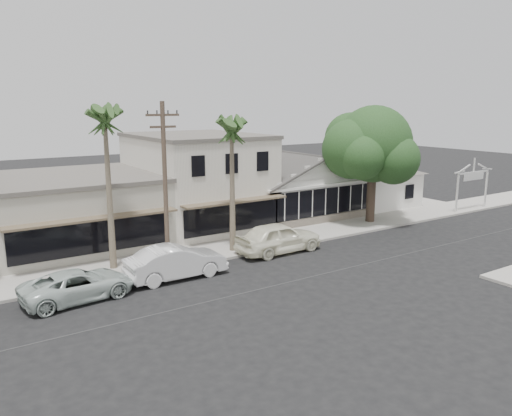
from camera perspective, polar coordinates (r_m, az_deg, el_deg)
ground at (r=28.51m, az=11.39°, el=-6.52°), size 140.00×140.00×0.00m
sidewalk_north at (r=29.51m, az=-9.41°, el=-5.66°), size 90.00×3.50×0.15m
corner_shop at (r=40.28m, az=4.17°, el=2.86°), size 10.40×8.60×5.10m
side_cottage at (r=45.19m, az=13.20°, el=2.12°), size 6.00×6.00×3.00m
arch_sign at (r=45.21m, az=23.60°, el=3.58°), size 4.12×0.12×3.95m
row_building_near at (r=36.84m, az=-6.76°, el=2.97°), size 8.00×10.00×6.50m
row_building_midnear at (r=34.06m, az=-20.36°, el=-0.38°), size 10.00×10.00×4.20m
utility_pole at (r=26.67m, az=-10.35°, el=2.85°), size 1.80×0.24×9.00m
car_0 at (r=30.25m, az=2.60°, el=-3.39°), size 5.50×2.27×1.86m
car_1 at (r=26.19m, az=-9.10°, el=-6.11°), size 5.23×1.85×1.72m
car_2 at (r=24.54m, az=-19.66°, el=-8.29°), size 5.30×2.85×1.41m
shade_tree at (r=38.07m, az=12.91°, el=6.89°), size 7.93×7.17×8.80m
palm_east at (r=29.23m, az=-2.80°, el=8.91°), size 2.89×2.89×8.60m
palm_mid at (r=26.96m, az=-16.90°, el=9.43°), size 2.77×2.77×9.25m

